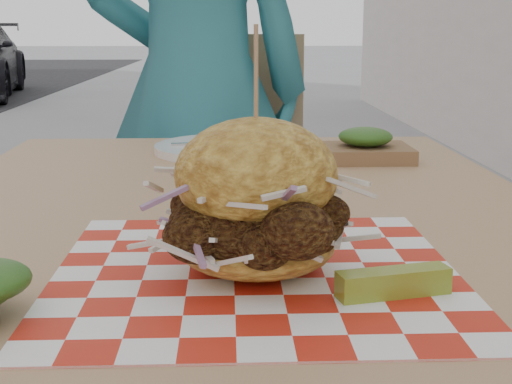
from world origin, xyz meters
TOP-DOWN VIEW (x-y plane):
  - diner at (0.06, 1.02)m, footprint 0.61×0.41m
  - patio_table at (0.15, -0.02)m, footprint 0.80×1.20m
  - patio_chair at (0.16, 1.07)m, footprint 0.47×0.47m
  - paper_liner at (0.17, -0.23)m, footprint 0.36×0.36m
  - sandwich at (0.17, -0.23)m, footprint 0.19×0.19m
  - pickle_spear at (0.28, -0.30)m, footprint 0.10×0.04m
  - place_setting at (0.15, 0.41)m, footprint 0.27×0.27m
  - kraft_tray at (0.37, 0.32)m, footprint 0.15×0.12m

SIDE VIEW (x-z plane):
  - patio_chair at x=0.16m, z-range 0.08..1.03m
  - patio_table at x=0.15m, z-range 0.30..1.05m
  - paper_liner at x=0.17m, z-range 0.75..0.75m
  - place_setting at x=0.15m, z-range 0.75..0.77m
  - pickle_spear at x=0.28m, z-range 0.75..0.77m
  - kraft_tray at x=0.37m, z-range 0.74..0.80m
  - sandwich at x=0.17m, z-range 0.70..0.92m
  - diner at x=0.06m, z-range 0.00..1.62m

